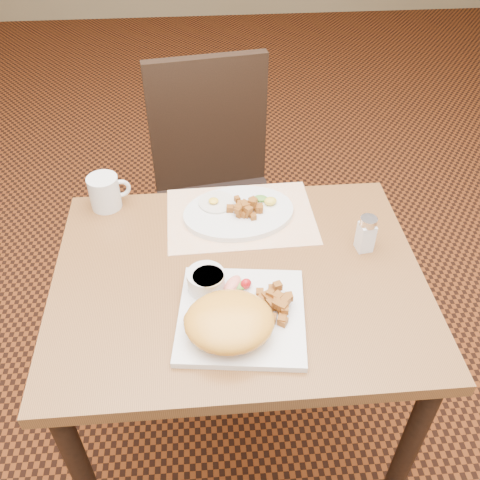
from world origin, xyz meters
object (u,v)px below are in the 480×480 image
Objects in this scene: table at (239,305)px; salt_shaker at (366,233)px; chair_far at (216,184)px; coffee_mug at (105,192)px; plate_square at (241,316)px; plate_oval at (239,213)px.

salt_shaker reaches higher than table.
chair_far reaches higher than coffee_mug.
plate_oval reaches higher than plate_square.
plate_oval is at bearing 86.39° from plate_square.
chair_far is at bearing 91.76° from plate_square.
plate_square is 0.39m from salt_shaker.
plate_square is at bearing -148.34° from salt_shaker.
salt_shaker is at bearing -27.27° from plate_oval.
chair_far is 8.45× the size of coffee_mug.
plate_oval is 3.05× the size of salt_shaker.
plate_square is 2.44× the size of coffee_mug.
plate_square is at bearing 83.37° from chair_far.
salt_shaker is (0.33, 0.20, 0.04)m from plate_square.
coffee_mug is (-0.36, 0.07, 0.04)m from plate_oval.
coffee_mug reaches higher than plate_square.
table is 0.26m from plate_oval.
plate_square is (0.02, -0.81, 0.22)m from chair_far.
table is 0.93× the size of chair_far.
plate_square is 0.92× the size of plate_oval.
table is 0.49m from coffee_mug.
chair_far is at bearing 92.48° from table.
chair_far is 0.75m from salt_shaker.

